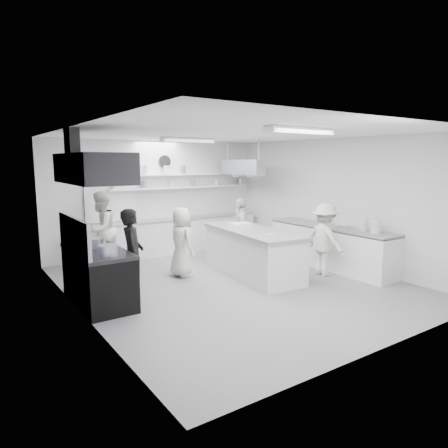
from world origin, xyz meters
TOP-DOWN VIEW (x-y plane):
  - floor at (0.00, 0.00)m, footprint 6.00×7.00m
  - ceiling at (0.00, 0.00)m, footprint 6.00×7.00m
  - wall_back at (0.00, 3.50)m, footprint 6.00×0.04m
  - wall_front at (0.00, -3.50)m, footprint 6.00×0.04m
  - wall_left at (-3.00, 0.00)m, footprint 0.04×7.00m
  - wall_right at (3.00, 0.00)m, footprint 0.04×7.00m
  - stove at (-2.60, 0.40)m, footprint 0.80×1.80m
  - exhaust_hood at (-2.60, 0.40)m, footprint 0.85×2.00m
  - back_counter at (0.30, 3.20)m, footprint 5.00×0.60m
  - shelf_lower at (0.70, 3.37)m, footprint 4.20×0.26m
  - shelf_upper at (0.70, 3.37)m, footprint 4.20×0.26m
  - pass_through_window at (-1.30, 3.48)m, footprint 1.30×0.04m
  - wall_clock at (0.20, 3.46)m, footprint 0.32×0.05m
  - right_counter at (2.65, -0.20)m, footprint 0.74×3.30m
  - pot_rack at (2.00, 2.40)m, footprint 0.30×1.60m
  - light_fixture_front at (0.00, -1.80)m, footprint 1.30×0.25m
  - light_fixture_rear at (0.00, 1.80)m, footprint 1.30×0.25m
  - prep_island at (0.72, 0.28)m, footprint 1.23×2.69m
  - stove_pot at (-2.60, 0.57)m, footprint 0.39×0.39m
  - cook_stove at (-2.03, 0.23)m, footprint 0.58×0.70m
  - cook_back at (-1.78, 2.77)m, footprint 1.10×1.08m
  - cook_island_left at (-0.60, 1.07)m, footprint 0.51×0.75m
  - cook_island_right at (1.28, 1.48)m, footprint 0.76×0.99m
  - cook_right at (2.01, -0.59)m, footprint 0.62×1.03m
  - bowl_island_a at (0.78, 0.82)m, footprint 0.31×0.31m
  - bowl_island_b at (0.61, -0.46)m, footprint 0.22×0.22m
  - bowl_right at (2.85, -0.33)m, footprint 0.29×0.29m

SIDE VIEW (x-z plane):
  - floor at x=0.00m, z-range -0.02..0.00m
  - stove at x=-2.60m, z-range 0.00..0.90m
  - back_counter at x=0.30m, z-range 0.00..0.92m
  - right_counter at x=2.65m, z-range 0.00..0.94m
  - prep_island at x=0.72m, z-range 0.00..0.96m
  - cook_island_left at x=-0.60m, z-range 0.00..1.50m
  - cook_island_right at x=1.28m, z-range 0.00..1.57m
  - cook_right at x=2.01m, z-range 0.00..1.57m
  - cook_stove at x=-2.03m, z-range 0.00..1.65m
  - cook_back at x=-1.78m, z-range 0.00..1.79m
  - bowl_right at x=2.85m, z-range 0.94..1.00m
  - bowl_island_a at x=0.78m, z-range 0.96..1.03m
  - bowl_island_b at x=0.61m, z-range 0.96..1.03m
  - stove_pot at x=-2.60m, z-range 0.91..1.13m
  - pass_through_window at x=-1.30m, z-range 0.95..1.95m
  - wall_back at x=0.00m, z-range 0.00..3.00m
  - wall_front at x=0.00m, z-range 0.00..3.00m
  - wall_left at x=-3.00m, z-range 0.00..3.00m
  - wall_right at x=3.00m, z-range 0.00..3.00m
  - shelf_lower at x=0.70m, z-range 1.73..1.77m
  - shelf_upper at x=0.70m, z-range 2.08..2.12m
  - pot_rack at x=2.00m, z-range 2.10..2.50m
  - exhaust_hood at x=-2.60m, z-range 2.10..2.60m
  - wall_clock at x=0.20m, z-range 2.29..2.61m
  - light_fixture_front at x=0.00m, z-range 2.89..2.99m
  - light_fixture_rear at x=0.00m, z-range 2.89..2.99m
  - ceiling at x=0.00m, z-range 3.00..3.02m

